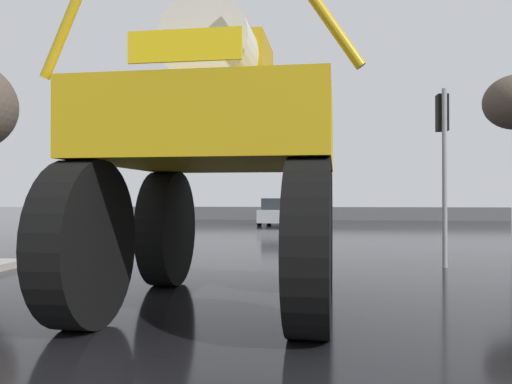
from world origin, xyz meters
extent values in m
plane|color=black|center=(0.00, 18.00, 0.00)|extent=(120.00, 120.00, 0.00)
cylinder|color=black|center=(-0.24, 8.89, 1.02)|extent=(0.56, 2.06, 2.04)
cylinder|color=black|center=(2.47, 8.79, 1.02)|extent=(0.56, 2.06, 2.04)
cylinder|color=black|center=(-0.36, 5.74, 1.02)|extent=(0.56, 2.06, 2.04)
cylinder|color=black|center=(2.35, 5.63, 1.02)|extent=(0.56, 2.06, 2.04)
cube|color=gold|center=(1.06, 7.26, 2.53)|extent=(3.36, 3.98, 0.98)
cube|color=#A98611|center=(1.07, 7.66, 3.51)|extent=(1.32, 1.36, 0.98)
cylinder|color=silver|center=(1.04, 6.71, 3.61)|extent=(1.22, 1.35, 1.18)
cylinder|color=gold|center=(-0.46, 5.58, 3.82)|extent=(0.82, 0.15, 1.65)
cylinder|color=gold|center=(2.44, 5.47, 3.75)|extent=(1.08, 0.16, 1.52)
cube|color=yellow|center=(0.98, 5.30, 3.27)|extent=(1.31, 0.09, 0.36)
cube|color=#B7B7BF|center=(0.34, 29.70, 0.53)|extent=(2.14, 4.26, 0.70)
cube|color=#23282D|center=(0.32, 29.55, 1.20)|extent=(1.78, 2.26, 0.64)
cylinder|color=black|center=(-0.36, 31.13, 0.30)|extent=(0.25, 0.62, 0.60)
cylinder|color=black|center=(1.33, 30.94, 0.30)|extent=(0.25, 0.62, 0.60)
cylinder|color=black|center=(-0.65, 28.45, 0.30)|extent=(0.25, 0.62, 0.60)
cylinder|color=black|center=(1.04, 28.26, 0.30)|extent=(0.25, 0.62, 0.60)
cylinder|color=gray|center=(5.33, 11.87, 2.02)|extent=(0.11, 0.11, 4.05)
cube|color=black|center=(5.33, 12.09, 3.53)|extent=(0.24, 0.32, 0.84)
sphere|color=red|center=(5.33, 12.28, 3.80)|extent=(0.17, 0.17, 0.17)
sphere|color=#3C2403|center=(5.33, 12.28, 3.53)|extent=(0.17, 0.17, 0.17)
sphere|color=black|center=(5.33, 12.28, 3.26)|extent=(0.17, 0.17, 0.17)
cube|color=#59595B|center=(0.00, 36.11, 0.45)|extent=(30.60, 0.24, 0.90)
camera|label=1|loc=(2.42, -0.37, 1.59)|focal=36.86mm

